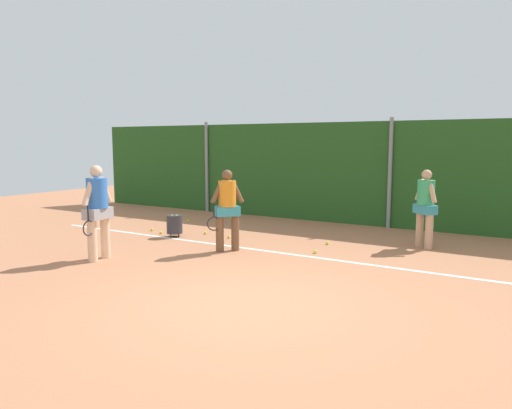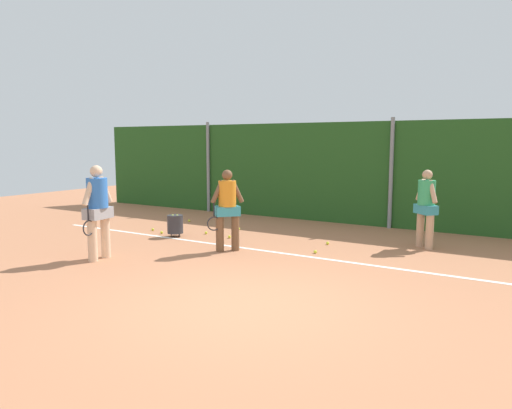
{
  "view_description": "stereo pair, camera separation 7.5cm",
  "coord_description": "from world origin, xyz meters",
  "px_view_note": "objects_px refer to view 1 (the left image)",
  "views": [
    {
      "loc": [
        3.33,
        -5.28,
        2.16
      ],
      "look_at": [
        -1.46,
        2.69,
        0.95
      ],
      "focal_mm": 33.82,
      "sensor_mm": 36.0,
      "label": 1
    },
    {
      "loc": [
        3.4,
        -5.25,
        2.16
      ],
      "look_at": [
        -1.46,
        2.69,
        0.95
      ],
      "focal_mm": 33.82,
      "sensor_mm": 36.0,
      "label": 2
    }
  ],
  "objects_px": {
    "player_midcourt": "(227,206)",
    "player_backcourt_far": "(425,204)",
    "ball_hopper": "(174,224)",
    "tennis_ball_12": "(161,233)",
    "tennis_ball_2": "(205,233)",
    "tennis_ball_10": "(238,229)",
    "tennis_ball_8": "(152,230)",
    "player_foreground_near": "(97,207)",
    "tennis_ball_9": "(170,223)",
    "tennis_ball_4": "(315,252)",
    "tennis_ball_1": "(229,237)",
    "tennis_ball_6": "(232,218)",
    "tennis_ball_5": "(171,227)",
    "tennis_ball_7": "(327,243)",
    "tennis_ball_0": "(188,221)"
  },
  "relations": [
    {
      "from": "player_midcourt",
      "to": "player_backcourt_far",
      "type": "height_order",
      "value": "player_midcourt"
    },
    {
      "from": "ball_hopper",
      "to": "tennis_ball_12",
      "type": "distance_m",
      "value": 0.57
    },
    {
      "from": "tennis_ball_2",
      "to": "tennis_ball_10",
      "type": "distance_m",
      "value": 0.92
    },
    {
      "from": "tennis_ball_8",
      "to": "player_midcourt",
      "type": "bearing_deg",
      "value": -16.73
    },
    {
      "from": "player_midcourt",
      "to": "tennis_ball_12",
      "type": "xyz_separation_m",
      "value": [
        -2.36,
        0.66,
        -0.87
      ]
    },
    {
      "from": "player_foreground_near",
      "to": "tennis_ball_9",
      "type": "bearing_deg",
      "value": -165.16
    },
    {
      "from": "player_midcourt",
      "to": "tennis_ball_10",
      "type": "height_order",
      "value": "player_midcourt"
    },
    {
      "from": "tennis_ball_4",
      "to": "tennis_ball_9",
      "type": "relative_size",
      "value": 1.0
    },
    {
      "from": "ball_hopper",
      "to": "tennis_ball_2",
      "type": "bearing_deg",
      "value": 54.86
    },
    {
      "from": "ball_hopper",
      "to": "player_midcourt",
      "type": "bearing_deg",
      "value": -17.23
    },
    {
      "from": "player_backcourt_far",
      "to": "tennis_ball_1",
      "type": "bearing_deg",
      "value": 60.45
    },
    {
      "from": "ball_hopper",
      "to": "tennis_ball_6",
      "type": "bearing_deg",
      "value": 96.0
    },
    {
      "from": "tennis_ball_1",
      "to": "tennis_ball_5",
      "type": "height_order",
      "value": "same"
    },
    {
      "from": "tennis_ball_8",
      "to": "tennis_ball_10",
      "type": "relative_size",
      "value": 1.0
    },
    {
      "from": "tennis_ball_1",
      "to": "tennis_ball_10",
      "type": "bearing_deg",
      "value": 111.53
    },
    {
      "from": "ball_hopper",
      "to": "tennis_ball_12",
      "type": "height_order",
      "value": "ball_hopper"
    },
    {
      "from": "player_backcourt_far",
      "to": "tennis_ball_7",
      "type": "height_order",
      "value": "player_backcourt_far"
    },
    {
      "from": "player_midcourt",
      "to": "tennis_ball_12",
      "type": "distance_m",
      "value": 2.61
    },
    {
      "from": "tennis_ball_9",
      "to": "tennis_ball_12",
      "type": "distance_m",
      "value": 1.32
    },
    {
      "from": "ball_hopper",
      "to": "tennis_ball_9",
      "type": "height_order",
      "value": "ball_hopper"
    },
    {
      "from": "tennis_ball_0",
      "to": "tennis_ball_5",
      "type": "height_order",
      "value": "same"
    },
    {
      "from": "tennis_ball_4",
      "to": "tennis_ball_6",
      "type": "xyz_separation_m",
      "value": [
        -3.75,
        2.64,
        0.0
      ]
    },
    {
      "from": "ball_hopper",
      "to": "tennis_ball_9",
      "type": "xyz_separation_m",
      "value": [
        -1.19,
        1.21,
        -0.26
      ]
    },
    {
      "from": "tennis_ball_6",
      "to": "tennis_ball_9",
      "type": "xyz_separation_m",
      "value": [
        -0.9,
        -1.57,
        0.0
      ]
    },
    {
      "from": "tennis_ball_8",
      "to": "tennis_ball_1",
      "type": "bearing_deg",
      "value": 6.01
    },
    {
      "from": "player_midcourt",
      "to": "tennis_ball_12",
      "type": "bearing_deg",
      "value": -63.3
    },
    {
      "from": "ball_hopper",
      "to": "tennis_ball_12",
      "type": "relative_size",
      "value": 7.78
    },
    {
      "from": "tennis_ball_1",
      "to": "tennis_ball_2",
      "type": "distance_m",
      "value": 0.75
    },
    {
      "from": "player_foreground_near",
      "to": "tennis_ball_12",
      "type": "height_order",
      "value": "player_foreground_near"
    },
    {
      "from": "player_backcourt_far",
      "to": "tennis_ball_9",
      "type": "bearing_deg",
      "value": 47.69
    },
    {
      "from": "tennis_ball_7",
      "to": "tennis_ball_9",
      "type": "height_order",
      "value": "same"
    },
    {
      "from": "ball_hopper",
      "to": "tennis_ball_4",
      "type": "relative_size",
      "value": 7.78
    },
    {
      "from": "tennis_ball_2",
      "to": "tennis_ball_9",
      "type": "height_order",
      "value": "same"
    },
    {
      "from": "tennis_ball_0",
      "to": "tennis_ball_4",
      "type": "distance_m",
      "value": 4.79
    },
    {
      "from": "tennis_ball_7",
      "to": "tennis_ball_8",
      "type": "relative_size",
      "value": 1.0
    },
    {
      "from": "player_backcourt_far",
      "to": "tennis_ball_0",
      "type": "distance_m",
      "value": 6.26
    },
    {
      "from": "tennis_ball_2",
      "to": "tennis_ball_10",
      "type": "bearing_deg",
      "value": 66.1
    },
    {
      "from": "ball_hopper",
      "to": "tennis_ball_8",
      "type": "height_order",
      "value": "ball_hopper"
    },
    {
      "from": "tennis_ball_6",
      "to": "tennis_ball_10",
      "type": "distance_m",
      "value": 1.72
    },
    {
      "from": "ball_hopper",
      "to": "tennis_ball_6",
      "type": "height_order",
      "value": "ball_hopper"
    },
    {
      "from": "tennis_ball_9",
      "to": "ball_hopper",
      "type": "bearing_deg",
      "value": -45.5
    },
    {
      "from": "tennis_ball_7",
      "to": "tennis_ball_12",
      "type": "relative_size",
      "value": 1.0
    },
    {
      "from": "tennis_ball_5",
      "to": "tennis_ball_12",
      "type": "distance_m",
      "value": 0.72
    },
    {
      "from": "tennis_ball_2",
      "to": "tennis_ball_8",
      "type": "bearing_deg",
      "value": -166.47
    },
    {
      "from": "player_foreground_near",
      "to": "tennis_ball_0",
      "type": "distance_m",
      "value": 4.45
    },
    {
      "from": "ball_hopper",
      "to": "tennis_ball_0",
      "type": "height_order",
      "value": "ball_hopper"
    },
    {
      "from": "ball_hopper",
      "to": "tennis_ball_10",
      "type": "relative_size",
      "value": 7.78
    },
    {
      "from": "player_midcourt",
      "to": "tennis_ball_7",
      "type": "height_order",
      "value": "player_midcourt"
    },
    {
      "from": "tennis_ball_2",
      "to": "tennis_ball_12",
      "type": "distance_m",
      "value": 1.06
    },
    {
      "from": "tennis_ball_4",
      "to": "tennis_ball_6",
      "type": "bearing_deg",
      "value": 144.82
    }
  ]
}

